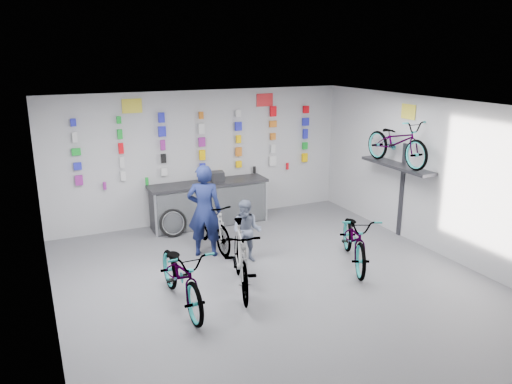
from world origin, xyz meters
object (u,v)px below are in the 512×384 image
bike_left (182,275)px  clerk (204,211)px  customer (247,231)px  counter (209,204)px  bike_center (241,257)px  bike_right (355,238)px  bike_service (212,224)px

bike_left → clerk: clerk is taller
bike_left → customer: (1.60, 1.15, 0.08)m
counter → bike_center: size_ratio=1.43×
counter → clerk: bearing=-112.4°
bike_center → clerk: 1.67m
bike_right → bike_service: bike_right is taller
bike_center → bike_left: bearing=-156.2°
customer → bike_service: bearing=146.7°
counter → bike_left: bearing=-116.2°
bike_service → bike_right: bearing=-44.3°
bike_left → bike_service: bike_left is taller
bike_right → customer: customer is taller
counter → bike_center: 3.31m
bike_right → clerk: clerk is taller
counter → bike_left: 3.76m
counter → clerk: 1.80m
bike_service → clerk: 0.53m
customer → bike_left: bearing=-110.6°
counter → bike_right: size_ratio=1.38×
bike_service → bike_left: bearing=-124.8°
bike_left → customer: customer is taller
clerk → bike_right: bearing=172.8°
counter → bike_left: (-1.66, -3.37, 0.03)m
bike_right → clerk: (-2.36, 1.58, 0.39)m
clerk → customer: size_ratio=1.51×
counter → bike_left: bike_left is taller
bike_center → bike_right: bearing=18.4°
bike_left → bike_center: bearing=6.0°
bike_left → customer: size_ratio=1.65×
clerk → customer: bearing=162.0°
bike_right → bike_service: (-2.12, 1.84, -0.01)m
bike_left → bike_right: (3.35, 0.17, -0.00)m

